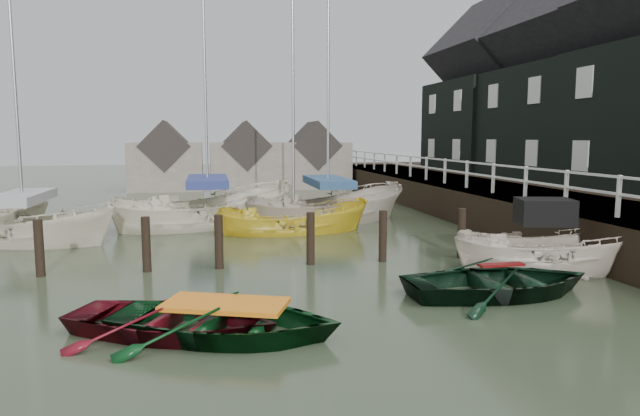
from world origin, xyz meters
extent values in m
plane|color=#303A25|center=(0.00, 0.00, 0.00)|extent=(120.00, 120.00, 0.00)
cube|color=black|center=(9.50, 10.00, 1.40)|extent=(3.00, 32.00, 0.20)
cube|color=silver|center=(8.00, 10.00, 2.45)|extent=(0.06, 32.00, 0.06)
cube|color=silver|center=(8.00, 10.00, 2.05)|extent=(0.06, 32.00, 0.06)
cube|color=black|center=(15.00, 10.00, 0.00)|extent=(14.00, 38.00, 1.50)
cube|color=black|center=(15.00, 12.00, 4.00)|extent=(6.00, 7.00, 5.00)
cube|color=black|center=(15.00, 12.00, 8.25)|extent=(6.11, 7.14, 6.11)
cube|color=black|center=(15.00, 19.00, 4.00)|extent=(6.40, 7.00, 5.00)
cube|color=black|center=(15.00, 19.00, 8.25)|extent=(6.52, 7.14, 6.52)
cylinder|color=black|center=(-5.50, 3.00, 0.50)|extent=(0.22, 0.22, 1.80)
cylinder|color=black|center=(-3.00, 3.00, 0.50)|extent=(0.22, 0.22, 1.80)
cylinder|color=black|center=(-1.20, 3.00, 0.50)|extent=(0.22, 0.22, 1.80)
cylinder|color=black|center=(1.20, 3.00, 0.50)|extent=(0.22, 0.22, 1.80)
cylinder|color=black|center=(3.20, 3.00, 0.50)|extent=(0.22, 0.22, 1.80)
cylinder|color=black|center=(5.50, 3.00, 0.50)|extent=(0.22, 0.22, 1.80)
cube|color=#665B51|center=(-4.00, 26.00, 1.50)|extent=(4.50, 4.00, 3.00)
cube|color=#282321|center=(-4.00, 26.00, 2.80)|extent=(3.18, 4.08, 3.18)
cube|color=#665B51|center=(1.00, 26.00, 1.50)|extent=(4.50, 4.00, 3.00)
cube|color=#282321|center=(1.00, 26.00, 2.80)|extent=(3.18, 4.08, 3.18)
cube|color=#665B51|center=(5.50, 26.00, 1.50)|extent=(4.50, 4.00, 3.00)
cube|color=#282321|center=(5.50, 26.00, 2.80)|extent=(3.18, 4.08, 3.18)
imported|color=#520B14|center=(-2.09, -1.87, 0.00)|extent=(4.50, 3.95, 0.77)
imported|color=black|center=(-1.20, -2.17, 0.00)|extent=(4.73, 4.07, 0.82)
imported|color=black|center=(4.68, -0.69, 0.00)|extent=(4.22, 3.05, 0.87)
imported|color=beige|center=(6.80, 0.88, 0.00)|extent=(4.89, 2.87, 1.78)
cube|color=black|center=(6.80, 1.08, 1.53)|extent=(1.52, 1.30, 0.65)
imported|color=beige|center=(-7.24, 7.83, 0.00)|extent=(6.79, 4.46, 2.45)
cylinder|color=#B2B2B7|center=(-7.24, 7.83, 6.08)|extent=(0.10, 0.10, 9.46)
cube|color=#929398|center=(-7.24, 7.83, 1.47)|extent=(3.72, 2.41, 0.30)
imported|color=beige|center=(-1.45, 10.38, 0.00)|extent=(7.93, 5.57, 2.87)
cylinder|color=#B2B2B7|center=(-1.45, 10.38, 6.43)|extent=(0.10, 0.10, 9.71)
cube|color=navy|center=(-1.45, 10.38, 1.70)|extent=(4.34, 3.02, 0.30)
imported|color=gold|center=(1.53, 8.23, 0.00)|extent=(5.56, 2.27, 2.12)
cylinder|color=#B2B2B7|center=(1.53, 8.23, 5.59)|extent=(0.10, 0.10, 8.85)
imported|color=#BAAC9E|center=(3.24, 10.38, 0.00)|extent=(7.48, 4.56, 2.71)
cylinder|color=#B2B2B7|center=(3.24, 10.38, 6.52)|extent=(0.10, 0.10, 10.06)
cube|color=navy|center=(3.24, 10.38, 1.61)|extent=(4.10, 2.46, 0.30)
camera|label=1|loc=(-1.44, -11.66, 3.39)|focal=32.00mm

